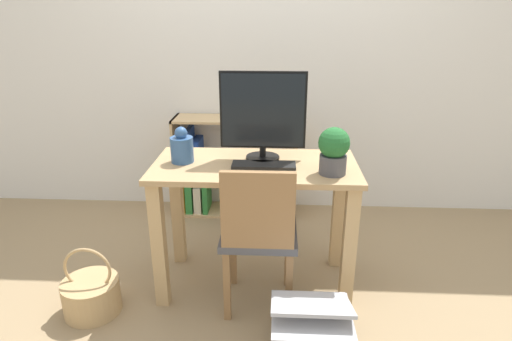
# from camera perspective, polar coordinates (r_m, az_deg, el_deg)

# --- Properties ---
(ground_plane) EXTENTS (10.00, 10.00, 0.00)m
(ground_plane) POSITION_cam_1_polar(r_m,az_deg,el_deg) (2.71, -0.11, -14.59)
(ground_plane) COLOR #997F5B
(wall_back) EXTENTS (8.00, 0.05, 2.60)m
(wall_back) POSITION_cam_1_polar(r_m,az_deg,el_deg) (3.36, 0.96, 16.21)
(wall_back) COLOR silver
(wall_back) RESTS_ON ground_plane
(desk) EXTENTS (1.13, 0.56, 0.77)m
(desk) POSITION_cam_1_polar(r_m,az_deg,el_deg) (2.42, -0.12, -3.17)
(desk) COLOR tan
(desk) RESTS_ON ground_plane
(monitor) EXTENTS (0.47, 0.19, 0.49)m
(monitor) POSITION_cam_1_polar(r_m,az_deg,el_deg) (2.36, 0.93, 7.58)
(monitor) COLOR black
(monitor) RESTS_ON desk
(keyboard) EXTENTS (0.34, 0.11, 0.02)m
(keyboard) POSITION_cam_1_polar(r_m,az_deg,el_deg) (2.31, 1.05, 0.73)
(keyboard) COLOR black
(keyboard) RESTS_ON desk
(vase) EXTENTS (0.13, 0.13, 0.20)m
(vase) POSITION_cam_1_polar(r_m,az_deg,el_deg) (2.39, -9.86, 3.03)
(vase) COLOR #33598C
(vase) RESTS_ON desk
(potted_plant) EXTENTS (0.16, 0.16, 0.25)m
(potted_plant) POSITION_cam_1_polar(r_m,az_deg,el_deg) (2.20, 10.31, 2.72)
(potted_plant) COLOR #4C4C51
(potted_plant) RESTS_ON desk
(chair) EXTENTS (0.40, 0.40, 0.86)m
(chair) POSITION_cam_1_polar(r_m,az_deg,el_deg) (2.25, 0.38, -8.24)
(chair) COLOR #4C4C51
(chair) RESTS_ON ground_plane
(bookshelf) EXTENTS (0.95, 0.28, 0.79)m
(bookshelf) POSITION_cam_1_polar(r_m,az_deg,el_deg) (3.43, -5.47, -0.07)
(bookshelf) COLOR tan
(bookshelf) RESTS_ON ground_plane
(basket) EXTENTS (0.30, 0.30, 0.40)m
(basket) POSITION_cam_1_polar(r_m,az_deg,el_deg) (2.59, -21.09, -15.19)
(basket) COLOR tan
(basket) RESTS_ON ground_plane
(storage_box) EXTENTS (0.37, 0.40, 0.35)m
(storage_box) POSITION_cam_1_polar(r_m,az_deg,el_deg) (2.14, 7.27, -21.14)
(storage_box) COLOR #B2B2B7
(storage_box) RESTS_ON ground_plane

